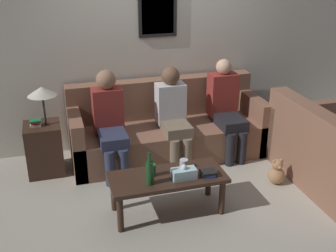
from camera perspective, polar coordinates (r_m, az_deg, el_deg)
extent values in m
plane|color=#ADA899|center=(4.95, 1.57, -6.24)|extent=(16.00, 16.00, 0.00)
cube|color=silver|center=(5.36, -1.49, 11.02)|extent=(9.00, 0.06, 2.60)
cube|color=black|center=(5.25, -1.42, 15.19)|extent=(0.48, 0.02, 0.60)
cube|color=#B7CCB2|center=(5.24, -1.40, 15.18)|extent=(0.40, 0.01, 0.52)
cube|color=brown|center=(5.25, 0.06, -1.90)|extent=(2.38, 0.86, 0.41)
cube|color=brown|center=(5.37, -0.93, 3.91)|extent=(2.38, 0.20, 0.49)
cube|color=brown|center=(5.02, -12.28, -1.98)|extent=(0.14, 0.86, 0.68)
cube|color=brown|center=(5.59, 11.14, 0.76)|extent=(0.14, 0.86, 0.68)
cube|color=brown|center=(4.98, 21.85, -5.22)|extent=(0.86, 1.62, 0.41)
cube|color=brown|center=(4.60, 19.41, -0.93)|extent=(0.20, 1.62, 0.49)
cube|color=brown|center=(5.45, 17.48, -0.50)|extent=(0.86, 0.14, 0.68)
cube|color=#382319|center=(4.07, -0.08, -6.97)|extent=(1.12, 0.48, 0.04)
cylinder|color=#382319|center=(3.94, -6.49, -11.79)|extent=(0.06, 0.06, 0.37)
cylinder|color=#382319|center=(4.18, 7.32, -9.56)|extent=(0.06, 0.06, 0.37)
cylinder|color=#382319|center=(4.24, -7.37, -9.07)|extent=(0.06, 0.06, 0.37)
cylinder|color=#382319|center=(4.47, 5.50, -7.18)|extent=(0.06, 0.06, 0.37)
cube|color=#382319|center=(5.03, -16.39, -2.97)|extent=(0.40, 0.40, 0.59)
cylinder|color=#262628|center=(4.84, -16.43, 2.18)|extent=(0.02, 0.02, 0.36)
cone|color=beige|center=(4.77, -16.72, 4.54)|extent=(0.32, 0.32, 0.10)
cube|color=beige|center=(4.88, -17.50, 0.12)|extent=(0.12, 0.09, 0.03)
cube|color=red|center=(4.87, -17.53, 0.41)|extent=(0.09, 0.07, 0.03)
cube|color=#237547|center=(4.87, -17.57, 0.68)|extent=(0.13, 0.10, 0.02)
cylinder|color=#19421E|center=(3.88, -2.49, -6.39)|extent=(0.07, 0.07, 0.23)
cylinder|color=#19421E|center=(3.80, -2.53, -4.26)|extent=(0.03, 0.03, 0.10)
cylinder|color=silver|center=(4.18, 2.16, -5.11)|extent=(0.08, 0.08, 0.09)
cube|color=navy|center=(4.08, 5.47, -6.55)|extent=(0.14, 0.14, 0.02)
cube|color=black|center=(4.07, 5.48, -6.25)|extent=(0.16, 0.12, 0.03)
cylinder|color=#197A38|center=(4.04, -2.11, -5.97)|extent=(0.07, 0.07, 0.12)
cube|color=silver|center=(4.00, 2.18, -6.46)|extent=(0.23, 0.12, 0.10)
sphere|color=white|center=(3.96, 2.20, -5.58)|extent=(0.05, 0.05, 0.05)
cube|color=#2D334C|center=(4.75, -7.57, -1.53)|extent=(0.31, 0.48, 0.14)
cylinder|color=#2D334C|center=(4.65, -7.86, -5.70)|extent=(0.11, 0.11, 0.41)
cylinder|color=#2D334C|center=(4.67, -5.99, -5.47)|extent=(0.11, 0.11, 0.41)
cube|color=maroon|center=(4.88, -8.18, 2.28)|extent=(0.34, 0.22, 0.50)
sphere|color=#8C664C|center=(4.77, -8.42, 6.20)|extent=(0.22, 0.22, 0.22)
cube|color=#756651|center=(4.94, 1.03, -0.31)|extent=(0.31, 0.43, 0.14)
cylinder|color=#756651|center=(4.85, 0.89, -4.15)|extent=(0.11, 0.11, 0.41)
cylinder|color=#756651|center=(4.89, 2.61, -3.92)|extent=(0.11, 0.11, 0.41)
cube|color=silver|center=(5.04, 0.33, 3.12)|extent=(0.34, 0.22, 0.48)
sphere|color=brown|center=(4.94, 0.34, 6.80)|extent=(0.22, 0.22, 0.22)
cube|color=black|center=(5.19, 8.27, 0.62)|extent=(0.31, 0.49, 0.14)
cylinder|color=black|center=(5.06, 8.44, -3.17)|extent=(0.11, 0.11, 0.41)
cylinder|color=black|center=(5.12, 10.00, -2.95)|extent=(0.11, 0.11, 0.41)
cube|color=maroon|center=(5.30, 7.36, 4.27)|extent=(0.34, 0.22, 0.53)
sphere|color=tan|center=(5.20, 7.56, 7.95)|extent=(0.19, 0.19, 0.19)
sphere|color=#A87A51|center=(4.84, 14.43, -6.51)|extent=(0.19, 0.19, 0.19)
sphere|color=#A87A51|center=(4.77, 14.60, -5.07)|extent=(0.12, 0.12, 0.12)
sphere|color=#A87A51|center=(4.73, 14.20, -4.69)|extent=(0.04, 0.04, 0.04)
sphere|color=#A87A51|center=(4.78, 15.10, -4.53)|extent=(0.04, 0.04, 0.04)
sphere|color=tan|center=(4.74, 14.89, -5.40)|extent=(0.05, 0.05, 0.05)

